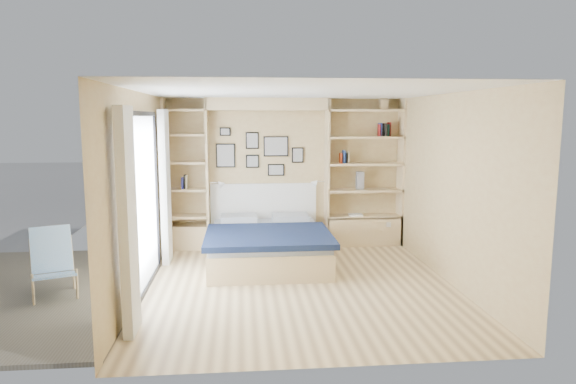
{
  "coord_description": "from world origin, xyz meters",
  "views": [
    {
      "loc": [
        -0.75,
        -6.44,
        2.18
      ],
      "look_at": [
        -0.07,
        0.9,
        1.11
      ],
      "focal_mm": 32.0,
      "sensor_mm": 36.0,
      "label": 1
    }
  ],
  "objects": [
    {
      "name": "ground",
      "position": [
        0.0,
        0.0,
        0.0
      ],
      "size": [
        4.5,
        4.5,
        0.0
      ],
      "primitive_type": "plane",
      "color": "beige",
      "rests_on": "ground"
    },
    {
      "name": "reading_lamps",
      "position": [
        -0.3,
        2.0,
        1.1
      ],
      "size": [
        1.92,
        0.12,
        0.15
      ],
      "color": "silver",
      "rests_on": "ground"
    },
    {
      "name": "bed",
      "position": [
        -0.37,
        1.13,
        0.28
      ],
      "size": [
        1.8,
        2.23,
        1.07
      ],
      "color": "#DBBE88",
      "rests_on": "ground"
    },
    {
      "name": "deck",
      "position": [
        -3.6,
        0.0,
        0.0
      ],
      "size": [
        3.2,
        4.0,
        0.05
      ],
      "primitive_type": "cube",
      "color": "#685E4D",
      "rests_on": "ground"
    },
    {
      "name": "deck_chair",
      "position": [
        -3.08,
        -0.07,
        0.4
      ],
      "size": [
        0.77,
        0.96,
        0.84
      ],
      "rotation": [
        0.0,
        0.0,
        0.38
      ],
      "color": "tan",
      "rests_on": "ground"
    },
    {
      "name": "photo_gallery",
      "position": [
        -0.45,
        2.22,
        1.6
      ],
      "size": [
        1.48,
        0.02,
        0.82
      ],
      "color": "black",
      "rests_on": "ground"
    },
    {
      "name": "room_shell",
      "position": [
        -0.39,
        1.52,
        1.08
      ],
      "size": [
        4.5,
        4.5,
        4.5
      ],
      "color": "tan",
      "rests_on": "ground"
    },
    {
      "name": "shelf_decor",
      "position": [
        1.04,
        2.07,
        1.69
      ],
      "size": [
        3.49,
        0.23,
        2.03
      ],
      "color": "#AD3213",
      "rests_on": "ground"
    }
  ]
}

